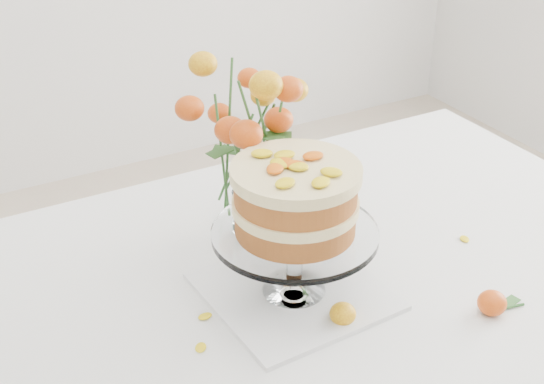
# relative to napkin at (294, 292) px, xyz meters

# --- Properties ---
(table) EXTENTS (1.43, 0.93, 0.76)m
(table) POSITION_rel_napkin_xyz_m (0.09, 0.07, -0.09)
(table) COLOR #A1825E
(table) RESTS_ON ground
(napkin) EXTENTS (0.31, 0.31, 0.01)m
(napkin) POSITION_rel_napkin_xyz_m (0.00, 0.00, 0.00)
(napkin) COLOR white
(napkin) RESTS_ON table
(cake_stand) EXTENTS (0.29, 0.29, 0.26)m
(cake_stand) POSITION_rel_napkin_xyz_m (-0.00, 0.00, 0.18)
(cake_stand) COLOR white
(cake_stand) RESTS_ON napkin
(rose_vase) EXTENTS (0.27, 0.27, 0.41)m
(rose_vase) POSITION_rel_napkin_xyz_m (0.03, 0.21, 0.23)
(rose_vase) COLOR white
(rose_vase) RESTS_ON table
(loose_rose_near) EXTENTS (0.08, 0.05, 0.04)m
(loose_rose_near) POSITION_rel_napkin_xyz_m (0.03, -0.11, 0.01)
(loose_rose_near) COLOR yellow
(loose_rose_near) RESTS_ON table
(loose_rose_far) EXTENTS (0.09, 0.05, 0.04)m
(loose_rose_far) POSITION_rel_napkin_xyz_m (0.27, -0.21, 0.02)
(loose_rose_far) COLOR #BF3909
(loose_rose_far) RESTS_ON table
(stray_petal_a) EXTENTS (0.03, 0.02, 0.00)m
(stray_petal_a) POSITION_rel_napkin_xyz_m (-0.03, -0.03, -0.00)
(stray_petal_a) COLOR yellow
(stray_petal_a) RESTS_ON table
(stray_petal_b) EXTENTS (0.03, 0.02, 0.00)m
(stray_petal_b) POSITION_rel_napkin_xyz_m (0.07, -0.07, -0.00)
(stray_petal_b) COLOR yellow
(stray_petal_b) RESTS_ON table
(stray_petal_c) EXTENTS (0.03, 0.02, 0.00)m
(stray_petal_c) POSITION_rel_napkin_xyz_m (0.11, -0.11, -0.00)
(stray_petal_c) COLOR yellow
(stray_petal_c) RESTS_ON table
(stray_petal_d) EXTENTS (0.03, 0.02, 0.00)m
(stray_petal_d) POSITION_rel_napkin_xyz_m (-0.17, 0.02, -0.00)
(stray_petal_d) COLOR yellow
(stray_petal_d) RESTS_ON table
(stray_petal_e) EXTENTS (0.03, 0.02, 0.00)m
(stray_petal_e) POSITION_rel_napkin_xyz_m (-0.21, -0.05, -0.00)
(stray_petal_e) COLOR yellow
(stray_petal_e) RESTS_ON table
(stray_petal_f) EXTENTS (0.03, 0.02, 0.00)m
(stray_petal_f) POSITION_rel_napkin_xyz_m (0.39, -0.01, -0.00)
(stray_petal_f) COLOR yellow
(stray_petal_f) RESTS_ON table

